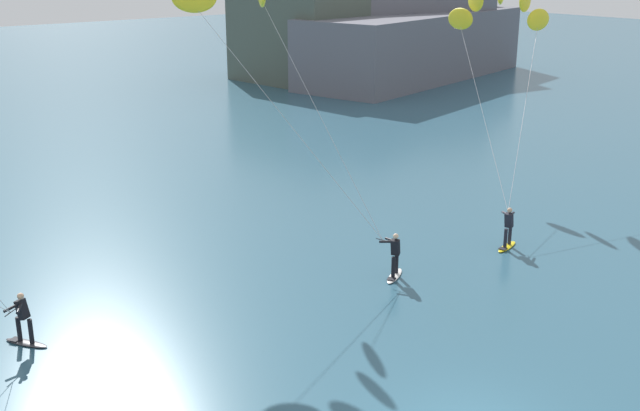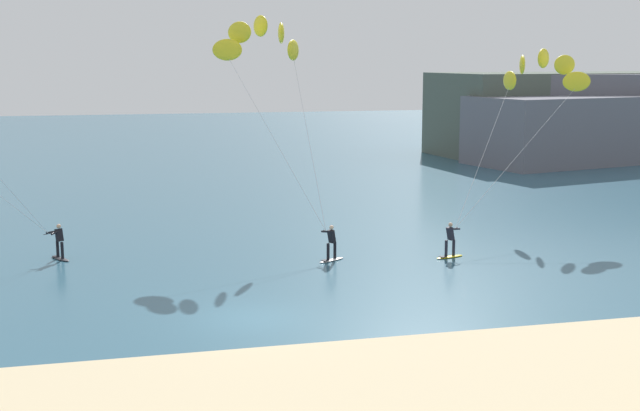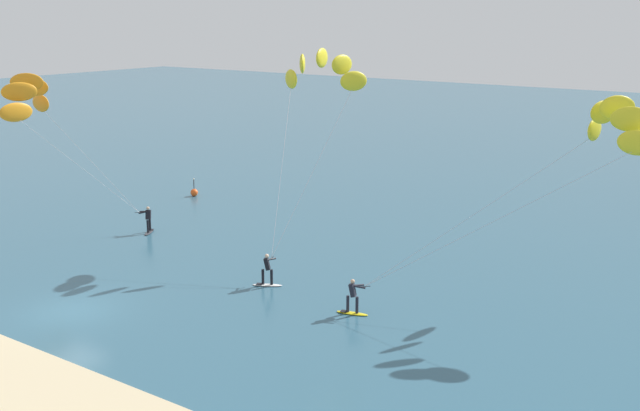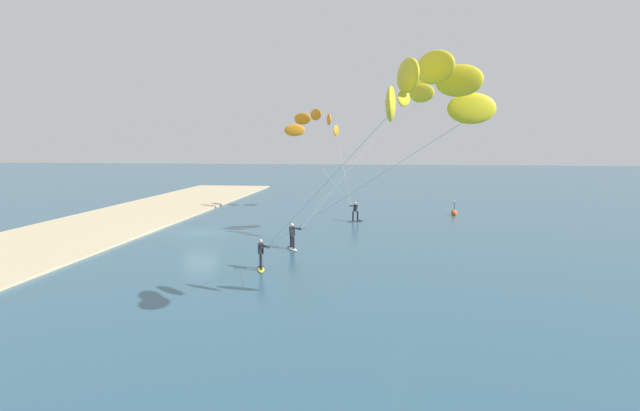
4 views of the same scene
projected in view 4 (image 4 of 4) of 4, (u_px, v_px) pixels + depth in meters
name	position (u px, v px, depth m)	size (l,w,h in m)	color
ground_plane	(200.00, 233.00, 39.61)	(240.00, 240.00, 0.00)	#2D566B
sand_strip	(87.00, 229.00, 40.72)	(80.00, 10.86, 0.16)	#C6B289
kitesurfer_nearshore	(317.00, 126.00, 49.73)	(8.29, 7.69, 9.92)	#333338
kitesurfer_mid_water	(407.00, 93.00, 33.26)	(5.26, 9.23, 11.48)	white
kitesurfer_far_out	(423.00, 99.00, 17.91)	(11.72, 10.77, 9.82)	yellow
marker_buoy	(454.00, 212.00, 48.73)	(0.56, 0.56, 1.38)	#EA5119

